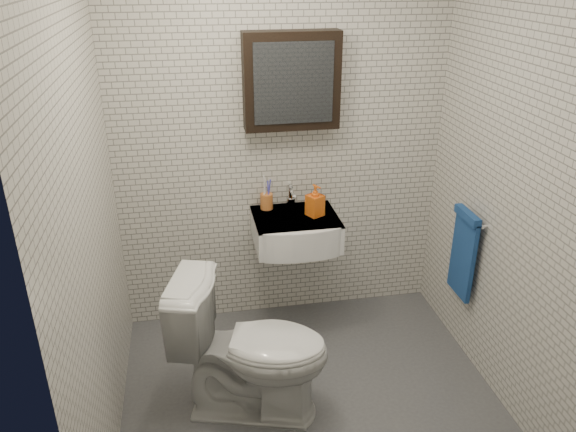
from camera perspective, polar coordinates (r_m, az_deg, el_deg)
The scene contains 9 objects.
ground at distance 3.51m, azimuth 2.42°, elevation -18.10°, with size 2.20×2.00×0.01m, color #4D4F54.
room_shell at distance 2.74m, azimuth 2.96°, elevation 4.97°, with size 2.22×2.02×2.51m.
washbasin at distance 3.69m, azimuth 0.88°, elevation -1.60°, with size 0.55×0.50×0.20m.
faucet at distance 3.79m, azimuth 0.32°, elevation 1.88°, with size 0.06×0.20×0.15m.
mirror_cabinet at distance 3.56m, azimuth 0.36°, elevation 13.54°, with size 0.60×0.15×0.60m.
towel_rail at distance 3.69m, azimuth 17.43°, elevation -3.32°, with size 0.09×0.30×0.58m.
toothbrush_cup at distance 3.77m, azimuth -2.19°, elevation 1.58°, with size 0.09×0.09×0.23m.
soap_bottle at distance 3.66m, azimuth 2.77°, elevation 1.59°, with size 0.10×0.10×0.21m, color orange.
toilet at distance 3.19m, azimuth -3.69°, elevation -13.27°, with size 0.48×0.84×0.86m, color white.
Camera 1 is at (-0.60, -2.50, 2.39)m, focal length 35.00 mm.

